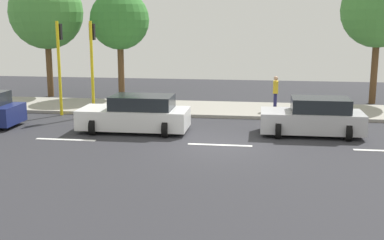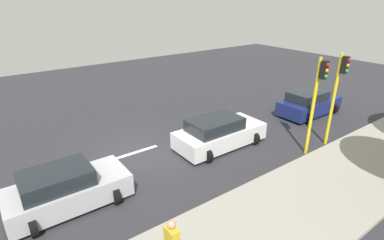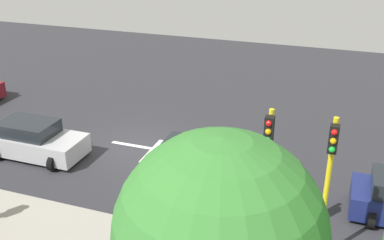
% 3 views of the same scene
% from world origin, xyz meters
% --- Properties ---
extents(ground_plane, '(40.00, 60.00, 0.10)m').
position_xyz_m(ground_plane, '(0.00, 0.00, -0.05)').
color(ground_plane, '#2D2D33').
extents(lane_stripe_mid, '(0.20, 2.40, 0.01)m').
position_xyz_m(lane_stripe_mid, '(0.00, 0.00, 0.01)').
color(lane_stripe_mid, white).
rests_on(lane_stripe_mid, ground).
extents(lane_stripe_south, '(0.20, 2.40, 0.01)m').
position_xyz_m(lane_stripe_south, '(0.00, 6.00, 0.01)').
color(lane_stripe_south, white).
rests_on(lane_stripe_south, ground).
extents(lane_stripe_far_south, '(0.20, 2.40, 0.01)m').
position_xyz_m(lane_stripe_far_south, '(0.00, 12.00, 0.01)').
color(lane_stripe_far_south, white).
rests_on(lane_stripe_far_south, ground).
extents(car_silver, '(2.24, 4.04, 1.52)m').
position_xyz_m(car_silver, '(2.17, -3.58, 0.71)').
color(car_silver, '#B7B7BC').
rests_on(car_silver, ground).
extents(car_dark_blue, '(2.26, 4.13, 1.52)m').
position_xyz_m(car_dark_blue, '(1.82, 10.89, 0.71)').
color(car_dark_blue, navy).
rests_on(car_dark_blue, ground).
extents(car_white, '(2.34, 4.49, 1.52)m').
position_xyz_m(car_white, '(1.80, 3.64, 0.71)').
color(car_white, white).
rests_on(car_white, ground).
extents(traffic_light_corner, '(0.49, 0.24, 4.50)m').
position_xyz_m(traffic_light_corner, '(4.85, 8.13, 2.93)').
color(traffic_light_corner, yellow).
rests_on(traffic_light_corner, ground).
extents(traffic_light_midblock, '(0.49, 0.24, 4.50)m').
position_xyz_m(traffic_light_midblock, '(4.85, 6.49, 2.93)').
color(traffic_light_midblock, yellow).
rests_on(traffic_light_midblock, ground).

